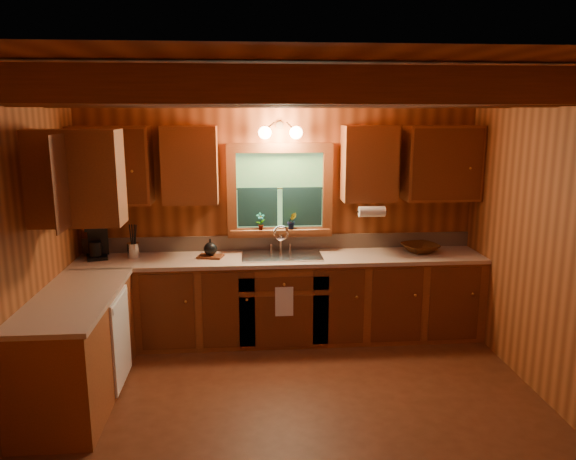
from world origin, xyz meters
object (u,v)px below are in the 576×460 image
(sink, at_px, (282,260))
(wicker_basket, at_px, (420,248))
(cutting_board, at_px, (211,256))
(coffee_maker, at_px, (97,241))

(sink, height_order, wicker_basket, sink)
(cutting_board, xyz_separation_m, wicker_basket, (2.22, 0.04, 0.03))
(sink, bearing_deg, wicker_basket, 1.61)
(coffee_maker, relative_size, wicker_basket, 0.94)
(cutting_board, height_order, wicker_basket, wicker_basket)
(sink, distance_m, cutting_board, 0.74)
(sink, relative_size, coffee_maker, 2.33)
(cutting_board, bearing_deg, wicker_basket, 15.05)
(sink, xyz_separation_m, coffee_maker, (-1.89, 0.09, 0.22))
(coffee_maker, relative_size, cutting_board, 1.42)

